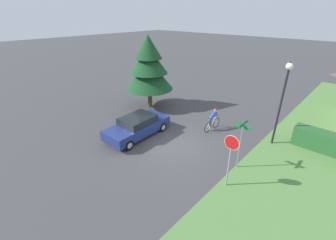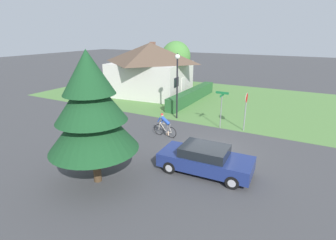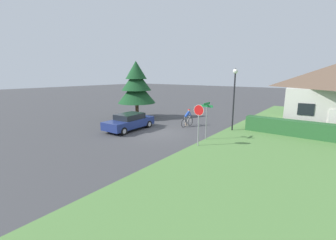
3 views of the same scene
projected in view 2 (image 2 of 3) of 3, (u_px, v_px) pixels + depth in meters
ground_plane at (211, 151)px, 14.91m from camera, size 140.00×140.00×0.00m
grass_verge_right at (213, 99)px, 26.55m from camera, size 16.00×36.00×0.01m
cottage_house at (151, 68)px, 27.72m from camera, size 8.06×8.54×5.39m
hedge_row at (192, 95)px, 25.44m from camera, size 9.36×0.90×1.15m
sedan_left_lane at (205, 160)px, 12.40m from camera, size 2.02×4.44×1.34m
cyclist at (165, 126)px, 16.76m from camera, size 0.44×1.69×1.52m
stop_sign at (246, 104)px, 17.38m from camera, size 0.68×0.07×2.64m
street_lamp at (177, 74)px, 19.41m from camera, size 0.38×0.38×4.98m
street_name_sign at (222, 103)px, 17.88m from camera, size 0.90×0.90×2.59m
conifer_tall_near at (91, 109)px, 10.81m from camera, size 3.82×3.82×5.80m
deciduous_tree_right at (176, 57)px, 31.88m from camera, size 3.55×3.55×5.42m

